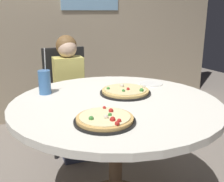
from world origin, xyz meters
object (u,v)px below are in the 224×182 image
(chair_wooden, at_px, (67,93))
(pizza_veggie, at_px, (125,91))
(dining_table, at_px, (116,114))
(pizza_cheese, at_px, (105,119))
(diner_child, at_px, (71,103))
(soda_cup, at_px, (45,82))
(plate_small, at_px, (151,84))

(chair_wooden, xyz_separation_m, pizza_veggie, (0.12, -0.90, 0.24))
(dining_table, distance_m, pizza_veggie, 0.20)
(dining_table, relative_size, pizza_cheese, 4.12)
(dining_table, relative_size, diner_child, 1.19)
(chair_wooden, bearing_deg, soda_cup, -118.73)
(dining_table, height_order, soda_cup, soda_cup)
(pizza_veggie, distance_m, soda_cup, 0.54)
(pizza_veggie, height_order, pizza_cheese, same)
(dining_table, xyz_separation_m, pizza_veggie, (0.13, 0.10, 0.11))
(pizza_veggie, distance_m, pizza_cheese, 0.50)
(chair_wooden, xyz_separation_m, plate_small, (0.41, -0.78, 0.22))
(dining_table, height_order, diner_child, diner_child)
(pizza_cheese, distance_m, soda_cup, 0.64)
(diner_child, bearing_deg, pizza_cheese, -100.28)
(dining_table, bearing_deg, pizza_veggie, 38.30)
(diner_child, bearing_deg, dining_table, -89.33)
(pizza_veggie, height_order, plate_small, pizza_veggie)
(dining_table, xyz_separation_m, chair_wooden, (0.01, 1.00, -0.13))
(plate_small, bearing_deg, pizza_veggie, -158.15)
(pizza_veggie, bearing_deg, soda_cup, 152.64)
(dining_table, bearing_deg, pizza_cheese, -127.62)
(soda_cup, bearing_deg, pizza_cheese, -77.30)
(pizza_cheese, bearing_deg, soda_cup, 102.70)
(pizza_veggie, distance_m, plate_small, 0.32)
(pizza_cheese, height_order, plate_small, pizza_cheese)
(soda_cup, bearing_deg, pizza_veggie, -27.36)
(diner_child, xyz_separation_m, pizza_veggie, (0.14, -0.72, 0.28))
(diner_child, xyz_separation_m, plate_small, (0.43, -0.60, 0.27))
(diner_child, distance_m, pizza_veggie, 0.79)
(dining_table, bearing_deg, diner_child, 90.67)
(diner_child, height_order, plate_small, diner_child)
(pizza_veggie, xyz_separation_m, soda_cup, (-0.48, 0.25, 0.06))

